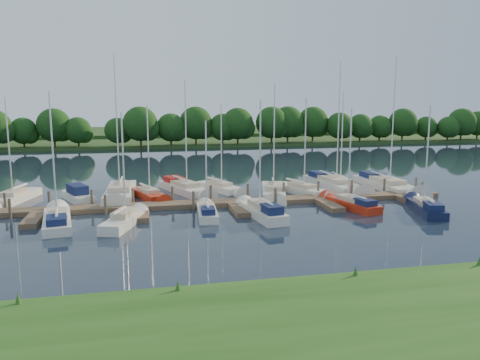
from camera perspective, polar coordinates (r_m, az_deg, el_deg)
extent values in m
plane|color=#1B2937|center=(34.14, 1.70, -5.85)|extent=(260.00, 260.00, 0.00)
cube|color=#1E4B15|center=(19.87, 13.37, -17.01)|extent=(90.00, 10.00, 0.50)
cube|color=brown|center=(41.68, -0.95, -2.75)|extent=(40.00, 2.00, 0.40)
cube|color=brown|center=(38.83, -23.91, -4.49)|extent=(1.20, 4.00, 0.40)
cube|color=brown|center=(37.99, -11.99, -4.16)|extent=(1.20, 4.00, 0.40)
cube|color=brown|center=(38.82, -0.08, -3.66)|extent=(1.20, 4.00, 0.40)
cube|color=brown|center=(41.21, 10.88, -3.06)|extent=(1.20, 4.00, 0.40)
cube|color=brown|center=(44.91, 20.32, -2.45)|extent=(1.20, 4.00, 0.40)
cylinder|color=#473D33|center=(43.53, -26.69, -2.71)|extent=(0.24, 0.24, 2.00)
cylinder|color=#473D33|center=(42.78, -22.21, -2.59)|extent=(0.24, 0.24, 2.00)
cylinder|color=#473D33|center=(42.31, -17.60, -2.46)|extent=(0.24, 0.24, 2.00)
cylinder|color=#473D33|center=(42.11, -12.92, -2.31)|extent=(0.24, 0.24, 2.00)
cylinder|color=#473D33|center=(42.20, -8.22, -2.14)|extent=(0.24, 0.24, 2.00)
cylinder|color=#473D33|center=(42.56, -3.57, -1.96)|extent=(0.24, 0.24, 2.00)
cylinder|color=#473D33|center=(43.20, 0.96, -1.77)|extent=(0.24, 0.24, 2.00)
cylinder|color=#473D33|center=(44.11, 5.34, -1.58)|extent=(0.24, 0.24, 2.00)
cylinder|color=#473D33|center=(45.25, 9.51, -1.38)|extent=(0.24, 0.24, 2.00)
cylinder|color=#473D33|center=(46.63, 13.46, -1.19)|extent=(0.24, 0.24, 2.00)
cylinder|color=#473D33|center=(48.22, 17.17, -1.01)|extent=(0.24, 0.24, 2.00)
cylinder|color=#473D33|center=(49.99, 20.62, -0.84)|extent=(0.24, 0.24, 2.00)
cylinder|color=#473D33|center=(40.82, -26.23, -3.43)|extent=(0.24, 0.24, 2.00)
cylinder|color=#473D33|center=(39.66, -16.08, -3.16)|extent=(0.24, 0.24, 2.00)
cylinder|color=#473D33|center=(39.80, -5.68, -2.79)|extent=(0.24, 0.24, 2.00)
cylinder|color=#473D33|center=(41.21, 4.32, -2.35)|extent=(0.24, 0.24, 2.00)
cylinder|color=#473D33|center=(43.78, 13.40, -1.88)|extent=(0.24, 0.24, 2.00)
cylinder|color=#473D33|center=(47.31, 21.30, -1.43)|extent=(0.24, 0.24, 2.00)
cube|color=#27461B|center=(107.60, -7.98, 4.74)|extent=(180.00, 30.00, 0.60)
cube|color=#2D4920|center=(132.45, -8.81, 5.77)|extent=(220.00, 40.00, 1.40)
cylinder|color=#38281C|center=(98.75, -27.24, 3.94)|extent=(0.36, 0.36, 2.57)
sphere|color=#0F360E|center=(98.47, -26.59, 5.31)|extent=(4.29, 4.29, 4.29)
cylinder|color=#38281C|center=(97.75, -23.93, 4.16)|extent=(0.36, 0.36, 2.67)
sphere|color=#0F360E|center=(97.55, -24.05, 6.07)|extent=(6.24, 6.24, 6.24)
sphere|color=#0F360E|center=(97.52, -23.22, 5.60)|extent=(4.46, 4.46, 4.46)
cylinder|color=#38281C|center=(96.81, -21.68, 4.19)|extent=(0.36, 0.36, 2.47)
sphere|color=#0F360E|center=(96.61, -21.79, 5.97)|extent=(5.75, 5.75, 5.75)
sphere|color=#0F360E|center=(96.66, -21.02, 5.53)|extent=(4.11, 4.11, 4.11)
cylinder|color=#38281C|center=(96.05, -18.84, 4.23)|extent=(0.36, 0.36, 2.17)
sphere|color=#0F360E|center=(95.87, -18.92, 5.81)|extent=(5.07, 5.07, 5.07)
sphere|color=#0F360E|center=(95.99, -18.24, 5.42)|extent=(3.62, 3.62, 3.62)
cylinder|color=#38281C|center=(93.11, -14.93, 4.31)|extent=(0.36, 0.36, 2.29)
sphere|color=#0F360E|center=(92.92, -15.01, 6.03)|extent=(5.35, 5.35, 5.35)
sphere|color=#0F360E|center=(93.12, -14.27, 5.59)|extent=(3.82, 3.82, 3.82)
cylinder|color=#38281C|center=(95.63, -11.81, 4.47)|extent=(0.36, 0.36, 2.00)
sphere|color=#0F360E|center=(95.46, -11.86, 5.93)|extent=(4.68, 4.68, 4.68)
sphere|color=#0F360E|center=(95.71, -11.24, 5.56)|extent=(3.34, 3.34, 3.34)
cylinder|color=#38281C|center=(93.21, -8.80, 4.68)|extent=(0.36, 0.36, 2.81)
sphere|color=#0F360E|center=(92.99, -8.85, 6.79)|extent=(6.55, 6.55, 6.55)
sphere|color=#0F360E|center=(93.34, -7.98, 6.24)|extent=(4.68, 4.68, 4.68)
cylinder|color=#38281C|center=(93.37, -5.95, 4.65)|extent=(0.36, 0.36, 2.50)
sphere|color=#0F360E|center=(93.17, -5.99, 6.53)|extent=(5.84, 5.84, 5.84)
sphere|color=#0F360E|center=(93.56, -5.23, 6.04)|extent=(4.17, 4.17, 4.17)
cylinder|color=#38281C|center=(97.23, -3.58, 4.95)|extent=(0.36, 0.36, 2.75)
sphere|color=#0F360E|center=(97.02, -3.60, 6.93)|extent=(6.42, 6.42, 6.42)
sphere|color=#0F360E|center=(97.48, -2.81, 6.41)|extent=(4.59, 4.59, 4.59)
cylinder|color=#38281C|center=(96.21, 0.01, 4.91)|extent=(0.36, 0.36, 2.71)
sphere|color=#0F360E|center=(96.01, 0.01, 6.88)|extent=(6.33, 6.33, 6.33)
sphere|color=#0F360E|center=(96.54, 0.77, 6.36)|extent=(4.52, 4.52, 4.52)
cylinder|color=#38281C|center=(99.57, 3.13, 5.07)|extent=(0.36, 0.36, 2.78)
sphere|color=#0F360E|center=(99.37, 3.14, 7.02)|extent=(6.48, 6.48, 6.48)
sphere|color=#0F360E|center=(99.98, 3.88, 6.49)|extent=(4.63, 4.63, 4.63)
cylinder|color=#38281C|center=(98.89, 6.20, 4.76)|extent=(0.36, 0.36, 1.98)
sphere|color=#0F360E|center=(98.73, 6.22, 6.17)|extent=(4.62, 4.62, 4.62)
sphere|color=#0F360E|center=(99.27, 6.72, 5.79)|extent=(3.30, 3.30, 3.30)
cylinder|color=#38281C|center=(102.19, 8.48, 5.08)|extent=(0.36, 0.36, 2.75)
sphere|color=#0F360E|center=(101.99, 8.53, 6.96)|extent=(6.41, 6.41, 6.41)
sphere|color=#0F360E|center=(102.71, 9.20, 6.45)|extent=(4.58, 4.58, 4.58)
cylinder|color=#38281C|center=(104.53, 11.18, 4.97)|extent=(0.36, 0.36, 2.26)
sphere|color=#0F360E|center=(104.35, 11.23, 6.48)|extent=(5.27, 5.27, 5.27)
sphere|color=#0F360E|center=(105.03, 11.74, 6.07)|extent=(3.76, 3.76, 3.76)
cylinder|color=#38281C|center=(107.08, 14.07, 5.03)|extent=(0.36, 0.36, 2.51)
sphere|color=#0F360E|center=(106.90, 14.14, 6.67)|extent=(5.85, 5.85, 5.85)
sphere|color=#0F360E|center=(107.68, 14.67, 6.22)|extent=(4.18, 4.18, 4.18)
cylinder|color=#38281C|center=(109.49, 16.73, 5.00)|extent=(0.36, 0.36, 2.47)
sphere|color=#0F360E|center=(109.32, 16.80, 6.58)|extent=(5.76, 5.76, 5.76)
sphere|color=#0F360E|center=(110.13, 17.30, 6.14)|extent=(4.12, 4.12, 4.12)
cylinder|color=#38281C|center=(109.81, 18.93, 4.92)|extent=(0.36, 0.36, 2.54)
sphere|color=#0F360E|center=(109.64, 19.02, 6.54)|extent=(5.92, 5.92, 5.92)
sphere|color=#0F360E|center=(110.51, 19.51, 6.09)|extent=(4.23, 4.23, 4.23)
cylinder|color=#38281C|center=(112.48, 21.65, 4.85)|extent=(0.36, 0.36, 2.51)
sphere|color=#0F360E|center=(112.31, 21.75, 6.41)|extent=(5.85, 5.85, 5.85)
sphere|color=#0F360E|center=(113.22, 22.20, 5.98)|extent=(4.18, 4.18, 4.18)
cylinder|color=#38281C|center=(115.30, 24.15, 4.80)|extent=(0.36, 0.36, 2.54)
sphere|color=#0F360E|center=(115.13, 24.25, 6.33)|extent=(5.92, 5.92, 5.92)
sphere|color=#0F360E|center=(116.08, 24.67, 5.90)|extent=(4.23, 4.23, 4.23)
cylinder|color=#38281C|center=(120.05, 25.38, 4.94)|extent=(0.36, 0.36, 2.83)
sphere|color=#0F360E|center=(119.88, 25.49, 6.59)|extent=(6.61, 6.61, 6.61)
sphere|color=#0F360E|center=(120.94, 25.94, 6.12)|extent=(4.72, 4.72, 4.72)
cube|color=silver|center=(47.98, -25.55, -2.12)|extent=(3.39, 6.76, 1.09)
cube|color=#B8A58D|center=(47.57, -25.79, -1.38)|extent=(2.05, 3.18, 0.50)
cylinder|color=silver|center=(46.74, -26.35, 3.66)|extent=(0.12, 0.12, 8.79)
cylinder|color=silver|center=(48.36, -25.29, -0.70)|extent=(0.83, 2.86, 0.10)
cylinder|color=silver|center=(48.36, -25.29, -0.70)|extent=(0.84, 2.57, 0.20)
cube|color=silver|center=(45.89, -19.16, -2.20)|extent=(3.48, 5.18, 1.07)
cone|color=silver|center=(43.58, -18.21, -2.76)|extent=(1.34, 1.68, 0.81)
cube|color=#141D46|center=(45.73, -19.22, -1.14)|extent=(2.28, 3.01, 0.97)
cube|color=silver|center=(46.91, -14.34, -1.73)|extent=(2.94, 9.41, 1.26)
cone|color=silver|center=(42.36, -14.78, -2.93)|extent=(1.42, 3.31, 1.31)
cube|color=#B8A58D|center=(46.31, -14.43, -0.84)|extent=(2.11, 4.26, 0.57)
cylinder|color=silver|center=(45.18, -14.79, 6.72)|extent=(0.12, 0.12, 12.59)
cylinder|color=silver|center=(47.61, -14.33, 0.00)|extent=(0.25, 4.20, 0.10)
cylinder|color=silver|center=(47.61, -14.33, 0.00)|extent=(0.33, 3.73, 0.20)
cube|color=#B82610|center=(45.65, -11.21, -1.91)|extent=(3.67, 6.24, 0.96)
cone|color=#B82610|center=(42.91, -9.74, -2.60)|extent=(1.52, 2.27, 0.84)
cube|color=#B8A58D|center=(45.27, -11.10, -1.25)|extent=(2.13, 2.98, 0.43)
cylinder|color=silver|center=(44.43, -11.12, 3.68)|extent=(0.12, 0.12, 8.13)
cylinder|color=silver|center=(46.03, -11.52, -0.64)|extent=(1.03, 2.58, 0.10)
cylinder|color=silver|center=(46.03, -11.52, -0.64)|extent=(1.02, 2.33, 0.20)
cube|color=silver|center=(47.81, -6.90, -1.29)|extent=(4.78, 7.98, 1.16)
cone|color=silver|center=(44.45, -4.69, -2.07)|extent=(1.98, 2.91, 1.08)
cube|color=#B8A58D|center=(47.34, -6.71, -0.48)|extent=(2.76, 3.82, 0.53)
cube|color=maroon|center=(49.58, -8.03, 0.07)|extent=(2.24, 2.70, 0.58)
cylinder|color=silver|center=(46.39, -6.62, 5.61)|extent=(0.12, 0.12, 10.42)
cylinder|color=silver|center=(48.29, -7.34, 0.22)|extent=(1.34, 3.28, 0.10)
cylinder|color=silver|center=(48.29, -7.34, 0.22)|extent=(1.29, 2.95, 0.20)
cube|color=silver|center=(48.25, -2.67, -1.13)|extent=(4.15, 6.19, 1.00)
cone|color=silver|center=(45.85, -0.49, -1.68)|extent=(1.68, 2.28, 0.85)
cube|color=#B8A58D|center=(47.90, -2.47, -0.45)|extent=(2.33, 3.01, 0.46)
cylinder|color=silver|center=(47.13, -2.29, 4.24)|extent=(0.12, 0.12, 8.17)
cylinder|color=silver|center=(48.57, -3.09, 0.12)|extent=(1.27, 2.50, 0.10)
cylinder|color=silver|center=(48.57, -3.09, 0.12)|extent=(1.23, 2.27, 0.20)
cube|color=silver|center=(46.25, 4.07, -1.61)|extent=(3.85, 7.72, 1.14)
cone|color=silver|center=(42.61, 4.23, -2.57)|extent=(1.65, 2.78, 1.04)
cube|color=#B8A58D|center=(45.75, 4.09, -0.80)|extent=(2.34, 3.63, 0.52)
cylinder|color=silver|center=(44.77, 4.18, 5.25)|extent=(0.12, 0.12, 10.03)
cylinder|color=silver|center=(46.77, 4.05, -0.05)|extent=(0.92, 3.27, 0.10)
cylinder|color=silver|center=(46.77, 4.05, -0.05)|extent=(0.93, 2.93, 0.20)
cube|color=silver|center=(47.22, 7.28, -1.43)|extent=(4.16, 6.68, 1.08)
cone|color=silver|center=(44.92, 10.04, -2.07)|extent=(1.71, 2.44, 0.91)
cube|color=#B8A58D|center=(46.86, 7.56, -0.67)|extent=(2.38, 3.22, 0.49)
cylinder|color=silver|center=(46.07, 7.95, 4.45)|extent=(0.12, 0.12, 8.75)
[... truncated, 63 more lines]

